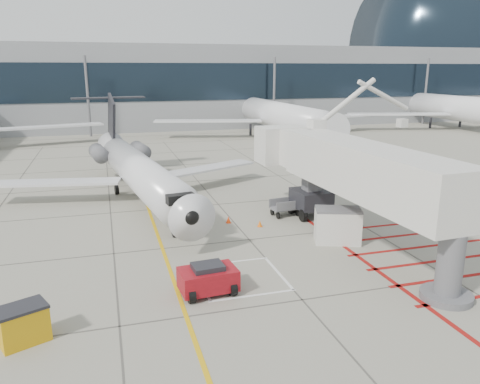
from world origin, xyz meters
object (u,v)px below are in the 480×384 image
object	(u,v)px
jet_bridge	(365,180)
regional_jet	(146,158)
pushback_tug	(208,278)
spill_bin	(23,324)

from	to	relation	value
jet_bridge	regional_jet	bearing A→B (deg)	131.42
pushback_tug	spill_bin	size ratio (longest dim) A/B	1.52
jet_bridge	spill_bin	bearing A→B (deg)	-166.47
regional_jet	spill_bin	distance (m)	17.98
pushback_tug	spill_bin	xyz separation A→B (m)	(-7.59, -1.96, -0.01)
spill_bin	jet_bridge	bearing A→B (deg)	-7.64
regional_jet	pushback_tug	bearing A→B (deg)	-92.82
pushback_tug	spill_bin	world-z (taller)	pushback_tug
pushback_tug	jet_bridge	bearing A→B (deg)	13.36
regional_jet	jet_bridge	xyz separation A→B (m)	(11.19, -11.41, 0.18)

